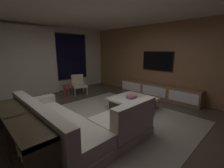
{
  "coord_description": "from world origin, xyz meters",
  "views": [
    {
      "loc": [
        -2.3,
        -2.69,
        1.75
      ],
      "look_at": [
        0.66,
        0.33,
        0.81
      ],
      "focal_mm": 24.53,
      "sensor_mm": 36.0,
      "label": 1
    }
  ],
  "objects_px": {
    "book_stack_on_coffee_table": "(131,97)",
    "media_console": "(158,91)",
    "sectional_couch": "(74,125)",
    "side_stool": "(66,87)",
    "mounted_tv": "(157,61)",
    "accent_chair_near_window": "(78,83)",
    "coffee_table": "(132,103)",
    "console_table_behind_couch": "(20,134)"
  },
  "relations": [
    {
      "from": "book_stack_on_coffee_table",
      "to": "accent_chair_near_window",
      "type": "xyz_separation_m",
      "value": [
        -0.19,
        2.57,
        0.03
      ]
    },
    {
      "from": "sectional_couch",
      "to": "book_stack_on_coffee_table",
      "type": "xyz_separation_m",
      "value": [
        2.02,
        0.18,
        0.11
      ]
    },
    {
      "from": "side_stool",
      "to": "console_table_behind_couch",
      "type": "relative_size",
      "value": 0.22
    },
    {
      "from": "accent_chair_near_window",
      "to": "side_stool",
      "type": "height_order",
      "value": "accent_chair_near_window"
    },
    {
      "from": "side_stool",
      "to": "media_console",
      "type": "distance_m",
      "value": 3.45
    },
    {
      "from": "sectional_couch",
      "to": "coffee_table",
      "type": "relative_size",
      "value": 2.16
    },
    {
      "from": "book_stack_on_coffee_table",
      "to": "coffee_table",
      "type": "bearing_deg",
      "value": -16.99
    },
    {
      "from": "mounted_tv",
      "to": "console_table_behind_couch",
      "type": "bearing_deg",
      "value": -176.38
    },
    {
      "from": "accent_chair_near_window",
      "to": "coffee_table",
      "type": "bearing_deg",
      "value": -84.9
    },
    {
      "from": "sectional_couch",
      "to": "media_console",
      "type": "height_order",
      "value": "sectional_couch"
    },
    {
      "from": "media_console",
      "to": "console_table_behind_couch",
      "type": "height_order",
      "value": "console_table_behind_couch"
    },
    {
      "from": "book_stack_on_coffee_table",
      "to": "accent_chair_near_window",
      "type": "bearing_deg",
      "value": 94.18
    },
    {
      "from": "media_console",
      "to": "sectional_couch",
      "type": "bearing_deg",
      "value": -176.38
    },
    {
      "from": "media_console",
      "to": "coffee_table",
      "type": "bearing_deg",
      "value": -177.64
    },
    {
      "from": "coffee_table",
      "to": "book_stack_on_coffee_table",
      "type": "height_order",
      "value": "book_stack_on_coffee_table"
    },
    {
      "from": "coffee_table",
      "to": "console_table_behind_couch",
      "type": "bearing_deg",
      "value": -179.3
    },
    {
      "from": "sectional_couch",
      "to": "coffee_table",
      "type": "height_order",
      "value": "sectional_couch"
    },
    {
      "from": "sectional_couch",
      "to": "side_stool",
      "type": "relative_size",
      "value": 5.43
    },
    {
      "from": "coffee_table",
      "to": "accent_chair_near_window",
      "type": "relative_size",
      "value": 1.49
    },
    {
      "from": "book_stack_on_coffee_table",
      "to": "console_table_behind_couch",
      "type": "bearing_deg",
      "value": -179.03
    },
    {
      "from": "sectional_couch",
      "to": "mounted_tv",
      "type": "height_order",
      "value": "mounted_tv"
    },
    {
      "from": "book_stack_on_coffee_table",
      "to": "media_console",
      "type": "distance_m",
      "value": 1.64
    },
    {
      "from": "side_stool",
      "to": "mounted_tv",
      "type": "xyz_separation_m",
      "value": [
        2.55,
        -2.31,
        0.98
      ]
    },
    {
      "from": "coffee_table",
      "to": "side_stool",
      "type": "height_order",
      "value": "side_stool"
    },
    {
      "from": "side_stool",
      "to": "media_console",
      "type": "bearing_deg",
      "value": -46.63
    },
    {
      "from": "sectional_couch",
      "to": "accent_chair_near_window",
      "type": "relative_size",
      "value": 3.21
    },
    {
      "from": "media_console",
      "to": "console_table_behind_couch",
      "type": "bearing_deg",
      "value": -178.72
    },
    {
      "from": "mounted_tv",
      "to": "console_table_behind_couch",
      "type": "distance_m",
      "value": 4.85
    },
    {
      "from": "mounted_tv",
      "to": "console_table_behind_couch",
      "type": "xyz_separation_m",
      "value": [
        -4.75,
        -0.3,
        -0.93
      ]
    },
    {
      "from": "accent_chair_near_window",
      "to": "console_table_behind_couch",
      "type": "height_order",
      "value": "accent_chair_near_window"
    },
    {
      "from": "sectional_couch",
      "to": "mounted_tv",
      "type": "distance_m",
      "value": 4.0
    },
    {
      "from": "mounted_tv",
      "to": "media_console",
      "type": "bearing_deg",
      "value": -132.37
    },
    {
      "from": "sectional_couch",
      "to": "accent_chair_near_window",
      "type": "distance_m",
      "value": 3.31
    },
    {
      "from": "accent_chair_near_window",
      "to": "mounted_tv",
      "type": "bearing_deg",
      "value": -49.12
    },
    {
      "from": "book_stack_on_coffee_table",
      "to": "media_console",
      "type": "bearing_deg",
      "value": 1.85
    },
    {
      "from": "coffee_table",
      "to": "console_table_behind_couch",
      "type": "relative_size",
      "value": 0.55
    },
    {
      "from": "mounted_tv",
      "to": "accent_chair_near_window",
      "type": "bearing_deg",
      "value": 130.88
    },
    {
      "from": "book_stack_on_coffee_table",
      "to": "console_table_behind_couch",
      "type": "xyz_separation_m",
      "value": [
        -2.93,
        -0.05,
        0.01
      ]
    },
    {
      "from": "coffee_table",
      "to": "book_stack_on_coffee_table",
      "type": "bearing_deg",
      "value": 163.01
    },
    {
      "from": "book_stack_on_coffee_table",
      "to": "side_stool",
      "type": "relative_size",
      "value": 0.65
    },
    {
      "from": "sectional_couch",
      "to": "console_table_behind_couch",
      "type": "distance_m",
      "value": 0.93
    },
    {
      "from": "accent_chair_near_window",
      "to": "side_stool",
      "type": "distance_m",
      "value": 0.55
    }
  ]
}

